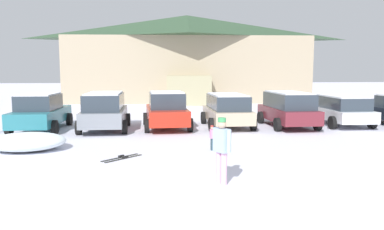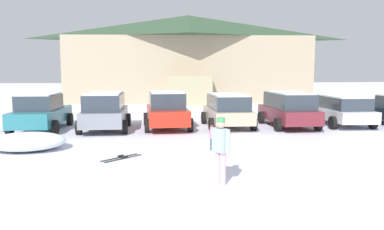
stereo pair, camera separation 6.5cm
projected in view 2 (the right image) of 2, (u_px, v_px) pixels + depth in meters
The scene contains 12 objects.
ground at pixel (250, 211), 7.51m from camera, with size 160.00×160.00×0.00m, color silver.
ski_lodge at pixel (188, 58), 35.50m from camera, with size 22.30×11.51×7.97m.
parked_teal_hatchback at pixel (41, 112), 17.71m from camera, with size 2.19×4.49×1.75m.
parked_grey_wagon at pixel (105, 110), 17.69m from camera, with size 2.27×4.15×1.79m.
parked_red_sedan at pixel (167, 110), 18.20m from camera, with size 2.37×4.22×1.81m.
parked_beige_suv at pixel (227, 109), 18.62m from camera, with size 2.28×4.11×1.66m.
parked_maroon_van at pixel (288, 108), 18.65m from camera, with size 2.24×4.31×1.76m.
parked_white_suv at pixel (341, 109), 19.25m from camera, with size 2.25×4.24×1.55m.
skier_adult_in_blue_parka at pixel (221, 147), 9.20m from camera, with size 0.42×0.54×1.67m.
skier_child_in_pink_snowsuit at pixel (212, 136), 13.22m from camera, with size 0.14×0.33×0.89m.
pair_of_skis at pixel (122, 158), 12.07m from camera, with size 1.26×1.21×0.08m.
plowed_snow_pile at pixel (27, 141), 13.31m from camera, with size 2.70×2.16×0.61m, color white.
Camera 2 is at (-1.83, -7.09, 2.81)m, focal length 35.00 mm.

